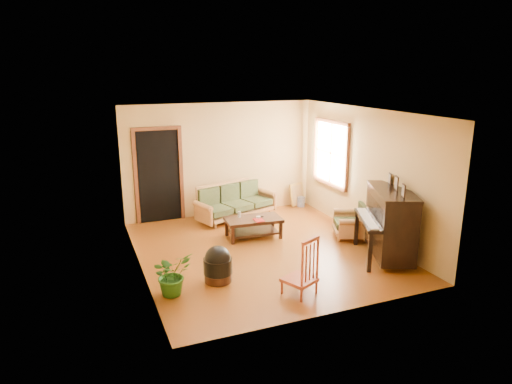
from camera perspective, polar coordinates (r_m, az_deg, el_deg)
name	(u,v)px	position (r m, az deg, el deg)	size (l,w,h in m)	color
floor	(263,250)	(8.72, 0.82, -7.28)	(5.00, 5.00, 0.00)	#612E0C
doorway	(159,177)	(10.31, -12.04, 1.90)	(1.08, 0.16, 2.05)	black
window	(331,153)	(10.39, 9.37, 4.82)	(0.12, 1.36, 1.46)	white
sofa	(236,201)	(10.42, -2.50, -1.16)	(1.89, 0.79, 0.81)	#A56E3C
coffee_table	(253,228)	(9.30, -0.33, -4.48)	(1.12, 0.61, 0.41)	black
armchair	(350,220)	(9.43, 11.69, -3.40)	(0.72, 0.75, 0.75)	#A56E3C
piano	(390,224)	(8.51, 16.44, -3.91)	(0.85, 1.45, 1.28)	black
footstool	(218,268)	(7.46, -4.78, -9.48)	(0.47, 0.47, 0.45)	black
red_chair	(300,265)	(6.98, 5.49, -9.10)	(0.44, 0.48, 0.94)	maroon
leaning_frame	(297,194)	(11.44, 5.14, -0.28)	(0.45, 0.10, 0.60)	gold
ceramic_crock	(301,202)	(11.44, 5.64, -1.21)	(0.20, 0.20, 0.25)	#2E448A
potted_plant	(172,274)	(7.10, -10.48, -10.04)	(0.60, 0.52, 0.66)	#235819
book	(255,221)	(9.03, -0.17, -3.63)	(0.18, 0.24, 0.02)	#A51716
candle	(239,214)	(9.29, -2.10, -2.80)	(0.07, 0.07, 0.12)	silver
glass_jar	(258,218)	(9.17, 0.29, -3.23)	(0.09, 0.09, 0.06)	white
remote	(260,217)	(9.30, 0.50, -3.10)	(0.14, 0.04, 0.01)	black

